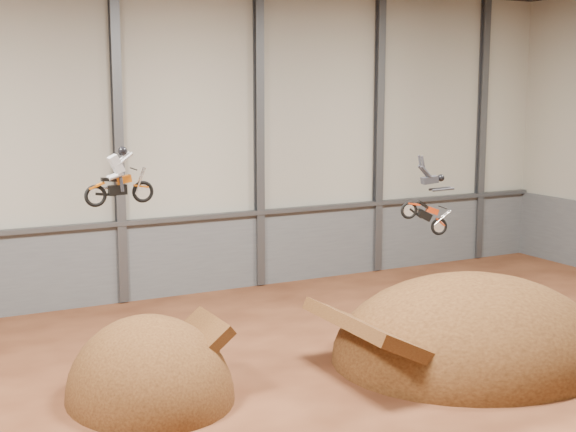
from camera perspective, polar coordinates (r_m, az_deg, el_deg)
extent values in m
plane|color=#452112|center=(24.68, 6.03, -13.28)|extent=(40.00, 40.00, 0.00)
cube|color=#A8A494|center=(36.33, -6.98, 5.32)|extent=(40.00, 0.10, 14.00)
cube|color=#595D62|center=(36.96, -6.77, -2.83)|extent=(39.80, 0.18, 3.50)
cube|color=#47494F|center=(36.49, -6.74, -0.11)|extent=(39.80, 0.35, 0.20)
cube|color=#47494F|center=(35.11, -11.99, 5.06)|extent=(0.40, 0.36, 13.90)
cube|color=#47494F|center=(37.45, -2.07, 5.50)|extent=(0.40, 0.36, 13.90)
cube|color=#47494F|center=(40.75, 6.47, 5.74)|extent=(0.40, 0.36, 13.90)
cube|color=#47494F|center=(44.81, 13.60, 5.85)|extent=(0.40, 0.36, 13.90)
ellipsoid|color=#3A1F0E|center=(25.50, -9.77, -12.61)|extent=(5.05, 5.83, 5.05)
ellipsoid|color=#3A1F0E|center=(29.37, 12.82, -9.74)|extent=(10.07, 8.90, 5.81)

